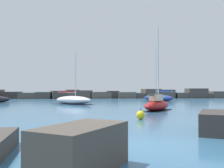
{
  "coord_description": "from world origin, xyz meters",
  "views": [
    {
      "loc": [
        -2.49,
        -9.73,
        2.26
      ],
      "look_at": [
        0.71,
        18.6,
        2.87
      ],
      "focal_mm": 40.0,
      "sensor_mm": 36.0,
      "label": 1
    }
  ],
  "objects": [
    {
      "name": "open_sea_beyond",
      "position": [
        0.0,
        113.4,
        0.0
      ],
      "size": [
        400.0,
        116.0,
        0.01
      ],
      "color": "#235175",
      "rests_on": "ground"
    },
    {
      "name": "mooring_buoy_orange_near",
      "position": [
        1.74,
        8.65,
        0.33
      ],
      "size": [
        0.65,
        0.65,
        0.85
      ],
      "color": "yellow",
      "rests_on": "ground"
    },
    {
      "name": "ground_plane",
      "position": [
        0.0,
        0.0,
        0.0
      ],
      "size": [
        600.0,
        600.0,
        0.0
      ],
      "primitive_type": "plane",
      "color": "#336084"
    },
    {
      "name": "breakwater_jetty",
      "position": [
        1.85,
        53.48,
        0.97
      ],
      "size": [
        66.64,
        7.26,
        2.48
      ],
      "color": "brown",
      "rests_on": "ground"
    },
    {
      "name": "foreground_rocks",
      "position": [
        1.11,
        0.64,
        0.48
      ],
      "size": [
        18.34,
        8.94,
        1.26
      ],
      "color": "#423D38",
      "rests_on": "ground"
    },
    {
      "name": "sailboat_moored_0",
      "position": [
        5.23,
        16.1,
        0.64
      ],
      "size": [
        4.68,
        5.36,
        8.98
      ],
      "color": "maroon",
      "rests_on": "ground"
    },
    {
      "name": "sailboat_moored_4",
      "position": [
        -4.11,
        28.56,
        0.63
      ],
      "size": [
        6.68,
        6.2,
        7.76
      ],
      "color": "silver",
      "rests_on": "ground"
    },
    {
      "name": "sailboat_moored_1",
      "position": [
        11.28,
        35.38,
        0.68
      ],
      "size": [
        5.48,
        5.9,
        10.28
      ],
      "color": "navy",
      "rests_on": "ground"
    }
  ]
}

